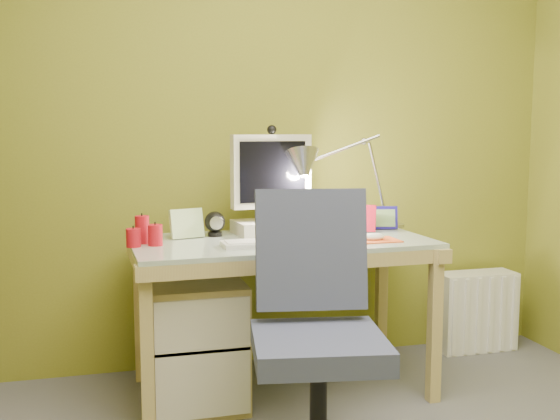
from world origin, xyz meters
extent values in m
cube|color=olive|center=(0.00, 1.60, 1.20)|extent=(3.20, 0.01, 2.40)
cube|color=white|center=(-0.03, 1.04, 0.71)|extent=(0.42, 0.14, 0.02)
cube|color=#E35723|center=(0.43, 1.04, 0.70)|extent=(0.22, 0.16, 0.01)
ellipsoid|color=white|center=(0.43, 1.04, 0.71)|extent=(0.11, 0.07, 0.03)
cylinder|color=#835913|center=(0.23, 1.10, 0.74)|extent=(0.08, 0.08, 0.09)
cube|color=#B21326|center=(0.47, 1.30, 0.76)|extent=(0.14, 0.09, 0.13)
cube|color=navy|center=(0.61, 1.34, 0.75)|extent=(0.13, 0.05, 0.11)
cube|color=#BCDD98|center=(-0.35, 1.32, 0.76)|extent=(0.15, 0.07, 0.13)
cube|color=silver|center=(1.21, 1.46, 0.21)|extent=(0.42, 0.17, 0.42)
camera|label=1|loc=(-0.68, -1.58, 1.18)|focal=42.00mm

